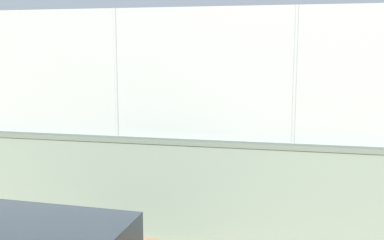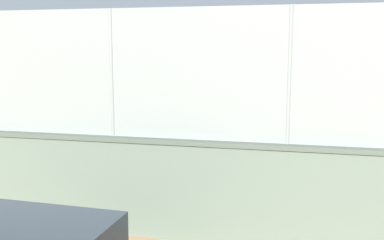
% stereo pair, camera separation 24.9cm
% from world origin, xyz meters
% --- Properties ---
extents(ground_plane, '(260.00, 260.00, 0.00)m').
position_xyz_m(ground_plane, '(0.00, 0.00, 0.00)').
color(ground_plane, tan).
extents(perimeter_wall, '(24.95, 1.09, 1.79)m').
position_xyz_m(perimeter_wall, '(1.04, 9.02, 0.90)').
color(perimeter_wall, slate).
rests_on(perimeter_wall, ground_plane).
extents(fence_panel_on_wall, '(24.51, 0.74, 2.23)m').
position_xyz_m(fence_panel_on_wall, '(1.04, 9.02, 2.90)').
color(fence_panel_on_wall, gray).
rests_on(fence_panel_on_wall, perimeter_wall).
extents(player_at_service_line, '(0.71, 1.16, 1.52)m').
position_xyz_m(player_at_service_line, '(-3.68, 4.94, 0.89)').
color(player_at_service_line, black).
rests_on(player_at_service_line, ground_plane).
extents(player_near_wall_returning, '(1.26, 0.74, 1.66)m').
position_xyz_m(player_near_wall_returning, '(-0.97, 1.87, 0.98)').
color(player_near_wall_returning, '#B2B2B2').
rests_on(player_near_wall_returning, ground_plane).
extents(player_foreground_swinging, '(1.24, 0.70, 1.53)m').
position_xyz_m(player_foreground_swinging, '(5.30, -0.92, 0.90)').
color(player_foreground_swinging, '#B2B2B2').
rests_on(player_foreground_swinging, ground_plane).
extents(sports_ball, '(0.16, 0.16, 0.16)m').
position_xyz_m(sports_ball, '(-3.14, 6.74, 0.08)').
color(sports_ball, orange).
rests_on(sports_ball, ground_plane).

